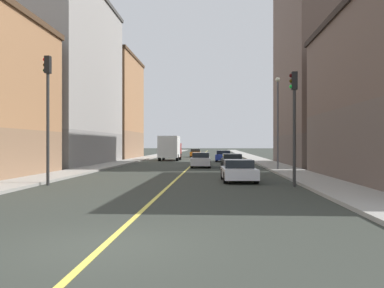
% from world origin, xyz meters
% --- Properties ---
extents(ground_plane, '(400.00, 400.00, 0.00)m').
position_xyz_m(ground_plane, '(0.00, 0.00, 0.00)').
color(ground_plane, '#32362F').
rests_on(ground_plane, ground).
extents(sidewalk_left, '(2.66, 168.00, 0.15)m').
position_xyz_m(sidewalk_left, '(8.08, 49.00, 0.07)').
color(sidewalk_left, '#9E9B93').
rests_on(sidewalk_left, ground).
extents(sidewalk_right, '(2.66, 168.00, 0.15)m').
position_xyz_m(sidewalk_right, '(-8.08, 49.00, 0.07)').
color(sidewalk_right, '#9E9B93').
rests_on(sidewalk_right, ground).
extents(lane_center_stripe, '(0.16, 154.00, 0.01)m').
position_xyz_m(lane_center_stripe, '(0.00, 49.00, 0.01)').
color(lane_center_stripe, '#E5D14C').
rests_on(lane_center_stripe, ground).
extents(building_left_mid, '(9.53, 16.68, 20.17)m').
position_xyz_m(building_left_mid, '(14.02, 33.59, 10.10)').
color(building_left_mid, brown).
rests_on(building_left_mid, ground).
extents(building_right_midblock, '(9.53, 19.53, 17.95)m').
position_xyz_m(building_right_midblock, '(-14.02, 33.67, 8.98)').
color(building_right_midblock, gray).
rests_on(building_right_midblock, ground).
extents(building_right_distant, '(9.53, 14.85, 15.12)m').
position_xyz_m(building_right_distant, '(-14.02, 51.93, 7.57)').
color(building_right_distant, '#8F6B4F').
rests_on(building_right_distant, ground).
extents(traffic_light_left_near, '(0.40, 0.32, 5.79)m').
position_xyz_m(traffic_light_left_near, '(6.33, 12.46, 3.76)').
color(traffic_light_left_near, '#2D2D2D').
rests_on(traffic_light_left_near, ground).
extents(traffic_light_right_near, '(0.40, 0.32, 6.74)m').
position_xyz_m(traffic_light_right_near, '(-6.36, 12.46, 4.30)').
color(traffic_light_right_near, '#2D2D2D').
rests_on(traffic_light_right_near, ground).
extents(street_lamp_left_near, '(0.36, 0.36, 7.32)m').
position_xyz_m(street_lamp_left_near, '(7.34, 24.53, 4.57)').
color(street_lamp_left_near, '#4C4C51').
rests_on(street_lamp_left_near, ground).
extents(car_orange, '(1.85, 4.37, 1.35)m').
position_xyz_m(car_orange, '(-0.84, 59.36, 0.67)').
color(car_orange, orange).
rests_on(car_orange, ground).
extents(car_white, '(2.02, 4.24, 1.25)m').
position_xyz_m(car_white, '(3.71, 15.26, 0.61)').
color(car_white, white).
rests_on(car_white, ground).
extents(car_blue, '(2.08, 4.59, 1.35)m').
position_xyz_m(car_blue, '(3.43, 42.49, 0.66)').
color(car_blue, '#23389E').
rests_on(car_blue, ground).
extents(car_black, '(1.97, 4.45, 1.28)m').
position_xyz_m(car_black, '(3.88, 28.31, 0.63)').
color(car_black, black).
rests_on(car_black, ground).
extents(car_silver, '(1.86, 4.56, 1.35)m').
position_xyz_m(car_silver, '(1.05, 29.59, 0.67)').
color(car_silver, silver).
rests_on(car_silver, ground).
extents(box_truck, '(2.55, 6.68, 3.16)m').
position_xyz_m(box_truck, '(-3.48, 44.77, 1.66)').
color(box_truck, maroon).
rests_on(box_truck, ground).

